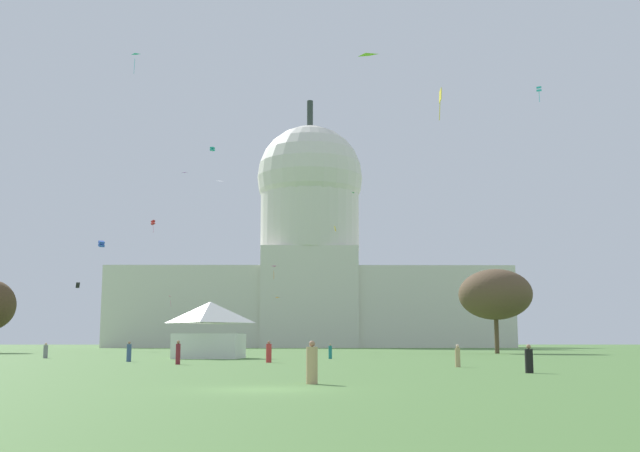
{
  "coord_description": "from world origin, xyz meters",
  "views": [
    {
      "loc": [
        1.74,
        -28.65,
        1.74
      ],
      "look_at": [
        3.09,
        103.41,
        21.55
      ],
      "focal_mm": 43.25,
      "sensor_mm": 36.0,
      "label": 1
    }
  ],
  "objects_px": {
    "person_grey_near_tree_west": "(46,351)",
    "kite_orange_low": "(280,299)",
    "kite_green_high": "(355,194)",
    "kite_turquoise_high": "(212,149)",
    "person_teal_back_center": "(330,352)",
    "person_denim_front_center": "(129,352)",
    "kite_black_low": "(78,285)",
    "kite_cyan_high_b": "(135,56)",
    "person_red_near_tree_east": "(269,353)",
    "person_black_aisle_center": "(529,360)",
    "person_tan_front_right": "(312,364)",
    "event_tent": "(210,329)",
    "kite_violet_high": "(183,174)",
    "person_maroon_deep_crowd": "(178,353)",
    "person_tan_edge_west": "(458,357)",
    "kite_cyan_high": "(539,89)",
    "kite_magenta_mid": "(275,269)",
    "capitol_building": "(310,264)",
    "kite_red_mid": "(153,223)",
    "kite_yellow_mid": "(440,97)",
    "kite_white_high": "(220,183)",
    "kite_gold_mid": "(335,229)",
    "kite_lime_mid": "(366,58)",
    "kite_blue_mid": "(101,244)",
    "tree_east_far": "(495,294)"
  },
  "relations": [
    {
      "from": "person_teal_back_center",
      "to": "kite_magenta_mid",
      "type": "relative_size",
      "value": 0.57
    },
    {
      "from": "kite_green_high",
      "to": "person_teal_back_center",
      "type": "bearing_deg",
      "value": -164.28
    },
    {
      "from": "person_black_aisle_center",
      "to": "person_red_near_tree_east",
      "type": "distance_m",
      "value": 26.51
    },
    {
      "from": "capitol_building",
      "to": "person_red_near_tree_east",
      "type": "xyz_separation_m",
      "value": [
        -2.85,
        -157.02,
        -22.92
      ]
    },
    {
      "from": "kite_cyan_high_b",
      "to": "person_red_near_tree_east",
      "type": "bearing_deg",
      "value": -57.01
    },
    {
      "from": "person_tan_edge_west",
      "to": "kite_yellow_mid",
      "type": "distance_m",
      "value": 33.63
    },
    {
      "from": "kite_green_high",
      "to": "kite_gold_mid",
      "type": "height_order",
      "value": "kite_green_high"
    },
    {
      "from": "kite_magenta_mid",
      "to": "kite_lime_mid",
      "type": "relative_size",
      "value": 1.67
    },
    {
      "from": "kite_lime_mid",
      "to": "kite_yellow_mid",
      "type": "height_order",
      "value": "kite_yellow_mid"
    },
    {
      "from": "person_tan_front_right",
      "to": "kite_green_high",
      "type": "relative_size",
      "value": 0.99
    },
    {
      "from": "person_maroon_deep_crowd",
      "to": "kite_black_low",
      "type": "relative_size",
      "value": 1.84
    },
    {
      "from": "capitol_building",
      "to": "kite_orange_low",
      "type": "bearing_deg",
      "value": -94.25
    },
    {
      "from": "person_red_near_tree_east",
      "to": "kite_magenta_mid",
      "type": "height_order",
      "value": "kite_magenta_mid"
    },
    {
      "from": "event_tent",
      "to": "person_grey_near_tree_west",
      "type": "xyz_separation_m",
      "value": [
        -17.18,
        1.08,
        -2.24
      ]
    },
    {
      "from": "person_red_near_tree_east",
      "to": "kite_violet_high",
      "type": "relative_size",
      "value": 1.29
    },
    {
      "from": "person_black_aisle_center",
      "to": "kite_gold_mid",
      "type": "distance_m",
      "value": 117.0
    },
    {
      "from": "person_red_near_tree_east",
      "to": "kite_orange_low",
      "type": "relative_size",
      "value": 1.11
    },
    {
      "from": "tree_east_far",
      "to": "kite_cyan_high",
      "type": "xyz_separation_m",
      "value": [
        5.84,
        -6.02,
        29.02
      ]
    },
    {
      "from": "person_tan_front_right",
      "to": "kite_red_mid",
      "type": "height_order",
      "value": "kite_red_mid"
    },
    {
      "from": "kite_turquoise_high",
      "to": "kite_orange_low",
      "type": "xyz_separation_m",
      "value": [
        15.73,
        -17.28,
        -33.8
      ]
    },
    {
      "from": "person_tan_front_right",
      "to": "kite_white_high",
      "type": "xyz_separation_m",
      "value": [
        -20.54,
        136.17,
        35.89
      ]
    },
    {
      "from": "person_black_aisle_center",
      "to": "kite_violet_high",
      "type": "xyz_separation_m",
      "value": [
        -43.24,
        139.22,
        41.05
      ]
    },
    {
      "from": "person_teal_back_center",
      "to": "person_tan_edge_west",
      "type": "height_order",
      "value": "person_tan_edge_west"
    },
    {
      "from": "person_teal_back_center",
      "to": "person_tan_front_right",
      "type": "height_order",
      "value": "person_tan_front_right"
    },
    {
      "from": "kite_black_low",
      "to": "person_denim_front_center",
      "type": "bearing_deg",
      "value": -94.09
    },
    {
      "from": "person_maroon_deep_crowd",
      "to": "kite_violet_high",
      "type": "bearing_deg",
      "value": -103.92
    },
    {
      "from": "person_tan_front_right",
      "to": "person_red_near_tree_east",
      "type": "bearing_deg",
      "value": -54.79
    },
    {
      "from": "person_tan_edge_west",
      "to": "kite_cyan_high",
      "type": "bearing_deg",
      "value": 20.13
    },
    {
      "from": "kite_turquoise_high",
      "to": "kite_violet_high",
      "type": "distance_m",
      "value": 19.93
    },
    {
      "from": "person_tan_edge_west",
      "to": "kite_cyan_high",
      "type": "height_order",
      "value": "kite_cyan_high"
    },
    {
      "from": "kite_lime_mid",
      "to": "kite_green_high",
      "type": "distance_m",
      "value": 132.54
    },
    {
      "from": "capitol_building",
      "to": "kite_violet_high",
      "type": "distance_m",
      "value": 52.85
    },
    {
      "from": "kite_yellow_mid",
      "to": "kite_cyan_high_b",
      "type": "height_order",
      "value": "kite_cyan_high_b"
    },
    {
      "from": "person_maroon_deep_crowd",
      "to": "kite_white_high",
      "type": "distance_m",
      "value": 115.34
    },
    {
      "from": "person_denim_front_center",
      "to": "kite_black_low",
      "type": "bearing_deg",
      "value": -125.46
    },
    {
      "from": "person_red_near_tree_east",
      "to": "kite_yellow_mid",
      "type": "distance_m",
      "value": 31.99
    },
    {
      "from": "person_grey_near_tree_west",
      "to": "kite_orange_low",
      "type": "bearing_deg",
      "value": 87.41
    },
    {
      "from": "person_teal_back_center",
      "to": "person_denim_front_center",
      "type": "xyz_separation_m",
      "value": [
        -17.64,
        -10.91,
        0.1
      ]
    },
    {
      "from": "person_maroon_deep_crowd",
      "to": "person_black_aisle_center",
      "type": "xyz_separation_m",
      "value": [
        22.19,
        -16.14,
        -0.14
      ]
    },
    {
      "from": "kite_red_mid",
      "to": "kite_gold_mid",
      "type": "xyz_separation_m",
      "value": [
        41.16,
        -16.88,
        -3.83
      ]
    },
    {
      "from": "kite_lime_mid",
      "to": "kite_red_mid",
      "type": "bearing_deg",
      "value": 130.0
    },
    {
      "from": "event_tent",
      "to": "kite_blue_mid",
      "type": "distance_m",
      "value": 70.81
    },
    {
      "from": "person_red_near_tree_east",
      "to": "kite_turquoise_high",
      "type": "height_order",
      "value": "kite_turquoise_high"
    },
    {
      "from": "person_maroon_deep_crowd",
      "to": "kite_magenta_mid",
      "type": "distance_m",
      "value": 122.14
    },
    {
      "from": "kite_black_low",
      "to": "kite_green_high",
      "type": "height_order",
      "value": "kite_green_high"
    },
    {
      "from": "event_tent",
      "to": "person_grey_near_tree_west",
      "type": "relative_size",
      "value": 4.56
    },
    {
      "from": "event_tent",
      "to": "person_red_near_tree_east",
      "type": "xyz_separation_m",
      "value": [
        6.99,
        -15.78,
        -2.15
      ]
    },
    {
      "from": "person_denim_front_center",
      "to": "kite_black_low",
      "type": "height_order",
      "value": "kite_black_low"
    },
    {
      "from": "kite_orange_low",
      "to": "kite_green_high",
      "type": "height_order",
      "value": "kite_green_high"
    },
    {
      "from": "person_teal_back_center",
      "to": "person_black_aisle_center",
      "type": "relative_size",
      "value": 0.96
    }
  ]
}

